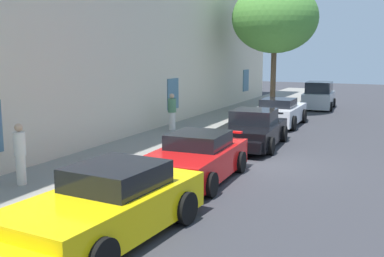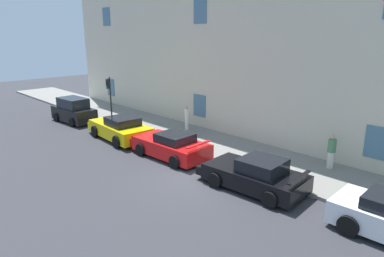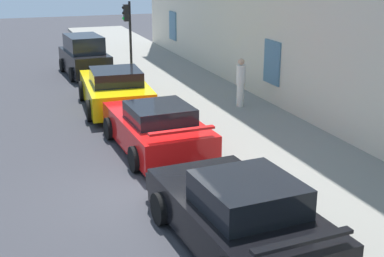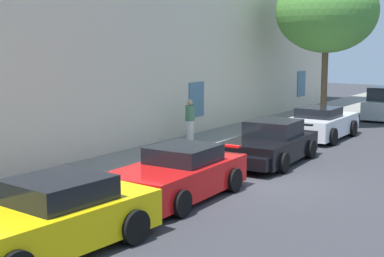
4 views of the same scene
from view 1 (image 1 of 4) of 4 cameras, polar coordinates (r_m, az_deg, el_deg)
name	(u,v)px [view 1 (image 1 of 4)]	position (r m, az deg, el deg)	size (l,w,h in m)	color
ground_plane	(256,163)	(15.84, 7.81, -4.15)	(80.00, 80.00, 0.00)	#333338
sidewalk	(152,150)	(17.39, -4.92, -2.63)	(60.00, 4.07, 0.14)	gray
sportscar_red_lead	(101,210)	(9.47, -11.02, -9.68)	(5.05, 2.49, 1.44)	yellow
sportscar_yellow_flank	(192,161)	(13.38, 0.05, -4.01)	(4.72, 2.32, 1.35)	red
sportscar_white_middle	(251,131)	(18.32, 7.20, -0.34)	(4.72, 2.47, 1.40)	black
sportscar_tail_end	(280,113)	(23.91, 10.72, 1.91)	(4.63, 2.22, 1.37)	white
hatchback_parked	(319,96)	(31.06, 15.20, 3.79)	(3.70, 2.08, 1.72)	#B2B7BC
tree_near_kerb	(275,18)	(27.82, 10.08, 13.10)	(4.92, 4.92, 7.38)	brown
pedestrian_admiring	(20,153)	(13.31, -20.23, -2.85)	(0.41, 0.41, 1.67)	silver
pedestrian_strolling	(172,111)	(21.21, -2.45, 2.10)	(0.46, 0.46, 1.65)	silver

